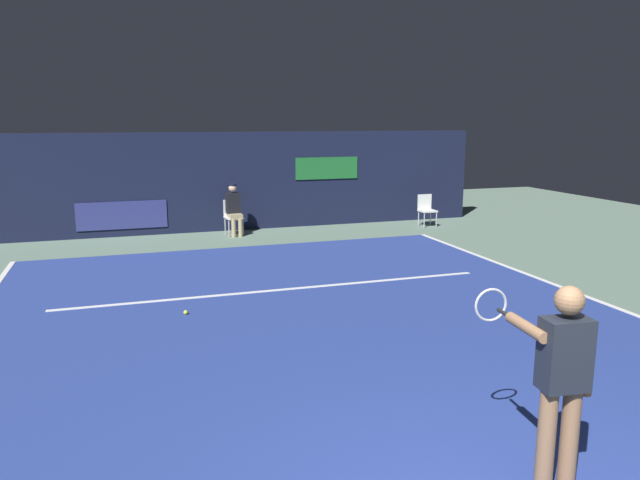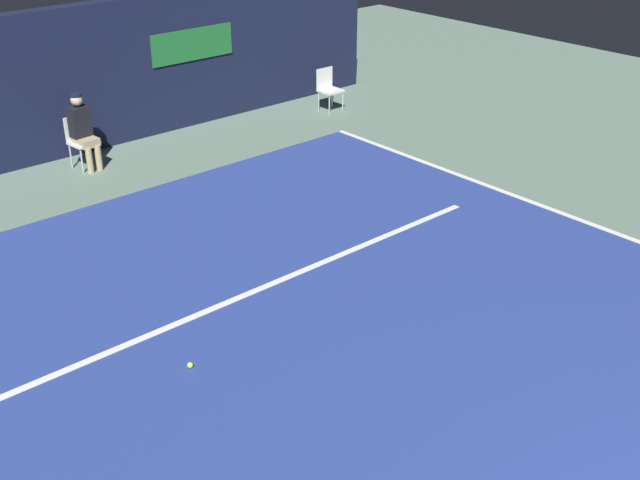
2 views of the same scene
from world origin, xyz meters
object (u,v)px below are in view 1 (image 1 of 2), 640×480
Objects in this scene: tennis_player at (560,379)px; line_judge_on_chair at (234,209)px; courtside_chair_near at (426,208)px; tennis_ball at (186,312)px.

tennis_player reaches higher than line_judge_on_chair.
tennis_player is 11.64m from line_judge_on_chair.
courtside_chair_near is (5.32, -0.35, -0.18)m from line_judge_on_chair.
line_judge_on_chair is 5.33m from courtside_chair_near.
tennis_player is 1.97× the size of courtside_chair_near.
tennis_player is 5.99m from tennis_ball.
courtside_chair_near is at bearing 66.42° from tennis_player.
line_judge_on_chair reaches higher than courtside_chair_near.
courtside_chair_near is (4.92, 11.28, -0.49)m from tennis_player.
courtside_chair_near is at bearing -3.74° from line_judge_on_chair.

